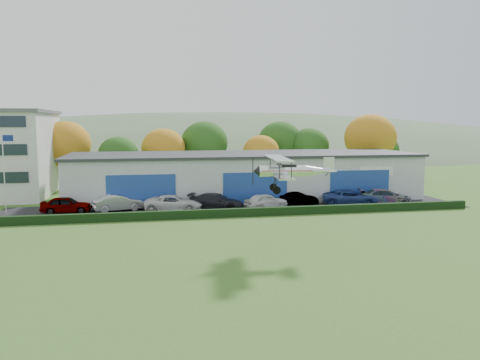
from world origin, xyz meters
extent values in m
plane|color=#406821|center=(0.00, 0.00, 0.00)|extent=(300.00, 300.00, 0.00)
cube|color=black|center=(3.00, 21.00, 0.03)|extent=(48.00, 9.00, 0.05)
cube|color=black|center=(3.00, 16.20, 0.40)|extent=(46.00, 0.60, 0.80)
cube|color=#B2B7BC|center=(5.00, 28.00, 2.50)|extent=(40.00, 12.00, 5.00)
cube|color=#2D3033|center=(5.00, 28.00, 5.15)|extent=(40.60, 12.60, 0.30)
cube|color=navy|center=(-7.00, 21.95, 1.80)|extent=(7.00, 0.12, 3.60)
cube|color=navy|center=(5.00, 21.95, 1.80)|extent=(7.00, 0.12, 3.60)
cube|color=navy|center=(17.00, 21.95, 1.80)|extent=(7.00, 0.12, 3.60)
cylinder|color=silver|center=(-20.00, 22.00, 4.00)|extent=(0.10, 0.10, 8.00)
cube|color=navy|center=(-19.50, 22.00, 7.40)|extent=(1.00, 0.04, 0.60)
cylinder|color=#3D2614|center=(-17.00, 40.00, 1.57)|extent=(0.36, 0.36, 3.15)
ellipsoid|color=#B07D15|center=(-17.00, 40.00, 6.03)|extent=(6.84, 6.84, 6.16)
cylinder|color=#3D2614|center=(-10.00, 38.00, 1.22)|extent=(0.36, 0.36, 2.45)
ellipsoid|color=#1E4C14|center=(-10.00, 38.00, 4.69)|extent=(5.32, 5.32, 4.79)
cylinder|color=#3D2614|center=(-4.00, 40.00, 1.40)|extent=(0.36, 0.36, 2.80)
ellipsoid|color=#B07D15|center=(-4.00, 40.00, 5.36)|extent=(6.08, 6.08, 5.47)
cylinder|color=#3D2614|center=(2.00, 42.00, 1.57)|extent=(0.36, 0.36, 3.15)
ellipsoid|color=#1E4C14|center=(2.00, 42.00, 6.03)|extent=(6.84, 6.84, 6.16)
cylinder|color=#3D2614|center=(10.00, 40.00, 1.22)|extent=(0.36, 0.36, 2.45)
ellipsoid|color=#B07D15|center=(10.00, 40.00, 4.69)|extent=(5.32, 5.32, 4.79)
cylinder|color=#3D2614|center=(18.00, 42.00, 1.40)|extent=(0.36, 0.36, 2.80)
ellipsoid|color=#1E4C14|center=(18.00, 42.00, 5.36)|extent=(6.08, 6.08, 5.47)
cylinder|color=#3D2614|center=(26.00, 38.00, 1.75)|extent=(0.36, 0.36, 3.50)
ellipsoid|color=#B07D15|center=(26.00, 38.00, 6.70)|extent=(7.60, 7.60, 6.84)
cylinder|color=#3D2614|center=(30.00, 42.00, 1.22)|extent=(0.36, 0.36, 2.45)
ellipsoid|color=#1E4C14|center=(30.00, 42.00, 4.69)|extent=(5.32, 5.32, 4.79)
cylinder|color=#3D2614|center=(-24.00, 44.00, 1.05)|extent=(0.36, 0.36, 2.10)
ellipsoid|color=#B07D15|center=(-24.00, 44.00, 4.02)|extent=(4.56, 4.56, 4.10)
cylinder|color=#3D2614|center=(14.00, 44.00, 1.57)|extent=(0.36, 0.36, 3.15)
ellipsoid|color=#1E4C14|center=(14.00, 44.00, 6.03)|extent=(6.84, 6.84, 6.16)
ellipsoid|color=#4C6642|center=(20.00, 140.00, -15.40)|extent=(320.00, 196.00, 56.00)
ellipsoid|color=#4C6642|center=(90.00, 140.00, -9.90)|extent=(240.00, 126.00, 36.00)
imported|color=gray|center=(-14.28, 21.16, 0.86)|extent=(4.84, 2.09, 1.63)
imported|color=silver|center=(-9.29, 21.29, 0.88)|extent=(5.31, 3.03, 1.65)
imported|color=silver|center=(-3.87, 20.14, 0.85)|extent=(6.05, 3.37, 1.60)
imported|color=black|center=(0.51, 20.15, 0.87)|extent=(6.11, 4.37, 1.64)
imported|color=silver|center=(5.62, 19.76, 0.83)|extent=(4.90, 3.02, 1.56)
imported|color=gray|center=(9.66, 21.26, 0.73)|extent=(4.29, 1.97, 1.36)
imported|color=navy|center=(15.07, 20.03, 0.87)|extent=(6.46, 4.29, 1.65)
imported|color=gray|center=(19.03, 19.82, 0.87)|extent=(6.02, 3.50, 1.64)
cylinder|color=silver|center=(2.83, 4.19, 5.52)|extent=(3.34, 1.17, 0.77)
cone|color=silver|center=(5.39, 3.88, 5.52)|extent=(1.97, 1.00, 0.77)
cone|color=black|center=(0.99, 4.42, 5.52)|extent=(0.52, 0.82, 0.77)
cube|color=#AB160D|center=(3.08, 4.16, 5.57)|extent=(3.69, 1.22, 0.05)
cube|color=black|center=(3.25, 4.14, 5.89)|extent=(1.09, 0.64, 0.22)
cube|color=silver|center=(2.65, 4.21, 5.27)|extent=(1.82, 6.28, 0.09)
cube|color=silver|center=(2.48, 4.23, 6.43)|extent=(1.95, 6.64, 0.09)
cylinder|color=black|center=(2.00, 2.04, 5.85)|extent=(0.06, 0.06, 1.12)
cylinder|color=black|center=(2.77, 1.94, 5.85)|extent=(0.06, 0.06, 1.12)
cylinder|color=black|center=(2.54, 6.48, 5.85)|extent=(0.06, 0.06, 1.12)
cylinder|color=black|center=(3.31, 6.39, 5.85)|extent=(0.06, 0.06, 1.12)
cylinder|color=black|center=(2.45, 3.93, 6.13)|extent=(0.07, 0.19, 0.64)
cylinder|color=black|center=(2.52, 4.53, 6.13)|extent=(0.07, 0.19, 0.64)
cylinder|color=black|center=(2.27, 3.89, 4.79)|extent=(0.13, 0.60, 1.05)
cylinder|color=black|center=(2.36, 4.62, 4.79)|extent=(0.13, 0.60, 1.05)
cylinder|color=black|center=(2.31, 4.25, 4.28)|extent=(0.26, 1.63, 0.06)
cylinder|color=black|center=(2.22, 3.49, 4.28)|extent=(0.56, 0.19, 0.55)
cylinder|color=black|center=(2.41, 5.02, 4.28)|extent=(0.56, 0.19, 0.55)
cylinder|color=black|center=(5.99, 3.81, 5.31)|extent=(0.32, 0.09, 0.36)
cube|color=silver|center=(5.99, 3.81, 5.57)|extent=(1.04, 2.32, 0.05)
cube|color=silver|center=(6.07, 3.80, 6.00)|extent=(0.78, 0.15, 0.95)
cube|color=black|center=(0.76, 4.44, 5.52)|extent=(0.06, 0.11, 1.89)
camera|label=1|loc=(-6.60, -28.14, 8.86)|focal=36.21mm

